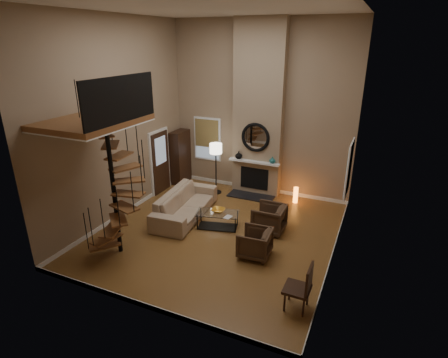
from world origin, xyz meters
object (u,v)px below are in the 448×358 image
at_px(armchair_far, 258,243).
at_px(accent_lamp, 296,195).
at_px(sofa, 185,204).
at_px(floor_lamp, 216,153).
at_px(coffee_table, 218,218).
at_px(hutch, 180,157).
at_px(armchair_near, 272,219).
at_px(side_chair, 302,286).

bearing_deg(armchair_far, accent_lamp, 174.97).
height_order(sofa, floor_lamp, floor_lamp).
height_order(armchair_far, accent_lamp, armchair_far).
distance_m(coffee_table, floor_lamp, 2.69).
bearing_deg(accent_lamp, hutch, 178.94).
bearing_deg(sofa, armchair_far, -118.82).
bearing_deg(sofa, armchair_near, -90.96).
bearing_deg(accent_lamp, armchair_near, -94.20).
distance_m(hutch, coffee_table, 3.76).
relative_size(sofa, side_chair, 2.58).
bearing_deg(coffee_table, hutch, 135.88).
distance_m(armchair_far, side_chair, 1.94).
height_order(sofa, side_chair, side_chair).
xyz_separation_m(armchair_near, coffee_table, (-1.41, -0.43, -0.07)).
bearing_deg(coffee_table, accent_lamp, 58.02).
relative_size(hutch, floor_lamp, 1.09).
bearing_deg(hutch, floor_lamp, -13.66).
bearing_deg(hutch, coffee_table, -44.12).
height_order(sofa, armchair_near, sofa).
relative_size(sofa, accent_lamp, 5.06).
relative_size(armchair_far, side_chair, 0.74).
height_order(coffee_table, floor_lamp, floor_lamp).
xyz_separation_m(hutch, armchair_far, (4.13, -3.49, -0.60)).
distance_m(armchair_near, accent_lamp, 2.08).
distance_m(armchair_near, coffee_table, 1.48).
relative_size(armchair_near, accent_lamp, 1.60).
distance_m(armchair_near, side_chair, 3.07).
bearing_deg(side_chair, hutch, 138.38).
distance_m(armchair_near, floor_lamp, 3.23).
bearing_deg(hutch, sofa, -57.20).
bearing_deg(armchair_near, coffee_table, -73.42).
relative_size(sofa, armchair_near, 3.16).
xyz_separation_m(hutch, accent_lamp, (4.22, -0.08, -0.70)).
bearing_deg(side_chair, coffee_table, 140.94).
xyz_separation_m(coffee_table, accent_lamp, (1.56, 2.50, -0.03)).
distance_m(sofa, floor_lamp, 2.20).
relative_size(armchair_near, side_chair, 0.82).
height_order(hutch, accent_lamp, hutch).
bearing_deg(floor_lamp, armchair_near, -35.34).
relative_size(sofa, coffee_table, 2.08).
bearing_deg(accent_lamp, side_chair, -75.26).
distance_m(armchair_near, armchair_far, 1.34).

